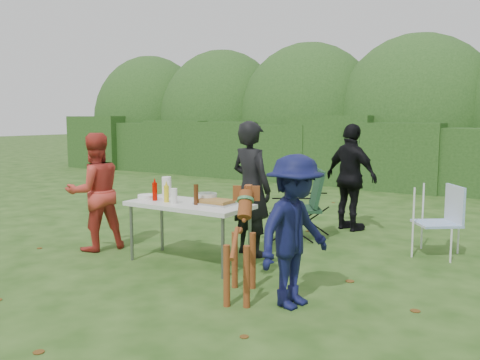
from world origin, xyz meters
The scene contains 20 objects.
ground centered at (0.00, 0.00, 0.00)m, with size 80.00×80.00×0.00m, color #1E4211.
hedge_row centered at (0.00, 8.00, 0.85)m, with size 22.00×1.40×1.70m, color #23471C.
shrub_backdrop centered at (0.00, 9.60, 1.60)m, with size 20.00×2.60×3.20m, color #3D6628.
folding_table centered at (-0.32, 0.11, 0.69)m, with size 1.50×0.70×0.74m.
person_cook centered at (0.10, 0.85, 0.86)m, with size 0.62×0.41×1.71m, color black.
person_red_jacket centered at (-1.77, -0.05, 0.78)m, with size 0.76×0.59×1.55m, color #BE362B.
person_black_puffy centered at (0.66, 2.90, 0.83)m, with size 0.97×0.41×1.66m, color black.
child centered at (1.36, -0.47, 0.71)m, with size 0.92×0.53×1.42m, color #0E123D.
dog centered at (0.82, -0.54, 0.51)m, with size 1.06×0.43×1.01m, color brown, non-canonical shape.
camping_chair centered at (0.28, 1.91, 0.51)m, with size 0.64×0.64×1.02m, color #1B3E26, non-canonical shape.
lawn_chair centered at (2.11, 2.06, 0.46)m, with size 0.54×0.54×0.91m, color #3A75C6, non-canonical shape.
food_tray centered at (0.00, 0.20, 0.75)m, with size 0.45×0.30×0.02m, color #B7B7BA.
focaccia_bread centered at (0.00, 0.20, 0.78)m, with size 0.40×0.26×0.04m, color #A17335.
mustard_bottle centered at (-0.58, 0.00, 0.84)m, with size 0.06×0.06×0.20m, color yellow.
ketchup_bottle centered at (-0.78, 0.01, 0.85)m, with size 0.06×0.06×0.22m, color #B10900.
beer_bottle centered at (-0.18, 0.05, 0.86)m, with size 0.06×0.06×0.24m, color #47230F.
paper_towel_roll centered at (-0.84, 0.31, 0.87)m, with size 0.12×0.12×0.26m, color white.
cup_stack centered at (-0.44, -0.03, 0.83)m, with size 0.08×0.08×0.18m, color white.
pasta_bowl centered at (-0.22, 0.31, 0.79)m, with size 0.26×0.26×0.10m, color silver.
plate_stack centered at (-0.96, 0.08, 0.77)m, with size 0.24×0.24×0.05m, color white.
Camera 1 is at (3.40, -4.61, 1.76)m, focal length 38.00 mm.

